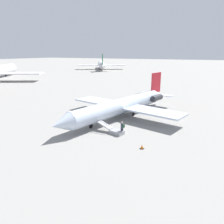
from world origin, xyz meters
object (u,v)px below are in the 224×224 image
Objects in this scene: boarding_stairs at (114,131)px; passenger at (122,127)px; airplane_main at (124,105)px; airplane_far_center at (101,65)px.

passenger is (-0.12, 1.10, 0.64)m from boarding_stairs.
airplane_main is 8.23m from boarding_stairs.
passenger is at bearing 179.22° from airplane_far_center.
airplane_main is at bearing -62.22° from boarding_stairs.
airplane_far_center is 8.47× the size of boarding_stairs.
airplane_far_center is 20.12× the size of passenger.
airplane_far_center is (-87.70, -56.46, 0.90)m from airplane_main.
airplane_main reaches higher than boarding_stairs.
airplane_far_center is 112.56m from passenger.
airplane_main is 15.38× the size of passenger.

